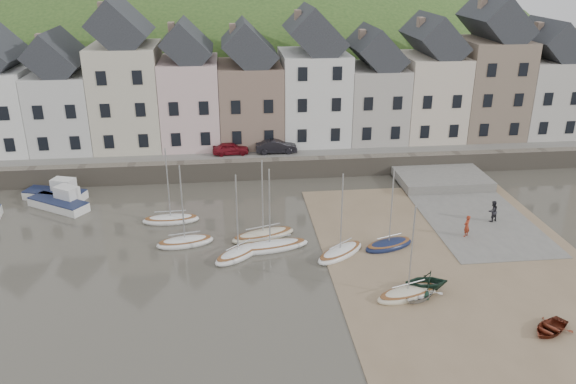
{
  "coord_description": "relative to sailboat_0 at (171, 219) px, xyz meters",
  "views": [
    {
      "loc": [
        -4.29,
        -33.62,
        19.41
      ],
      "look_at": [
        0.0,
        6.0,
        3.0
      ],
      "focal_mm": 35.96,
      "sensor_mm": 36.0,
      "label": 1
    }
  ],
  "objects": [
    {
      "name": "hillside",
      "position": [
        4.02,
        51.96,
        -18.26
      ],
      "size": [
        134.4,
        84.0,
        84.0
      ],
      "color": "#2F5020",
      "rests_on": "ground"
    },
    {
      "name": "seawall",
      "position": [
        9.01,
        8.96,
        0.64
      ],
      "size": [
        70.0,
        1.2,
        1.8
      ],
      "primitive_type": "cube",
      "color": "slate",
      "rests_on": "ground"
    },
    {
      "name": "rowboat_red",
      "position": [
        22.0,
        -16.79,
        0.06
      ],
      "size": [
        3.18,
        2.94,
        0.54
      ],
      "primitive_type": "imported",
      "rotation": [
        0.0,
        0.0,
        -1.01
      ],
      "color": "maroon",
      "rests_on": "beach"
    },
    {
      "name": "person_red",
      "position": [
        21.95,
        -5.04,
        0.69
      ],
      "size": [
        0.72,
        0.69,
        1.66
      ],
      "primitive_type": "imported",
      "rotation": [
        0.0,
        0.0,
        3.8
      ],
      "color": "maroon",
      "rests_on": "slipway"
    },
    {
      "name": "car_left",
      "position": [
        4.92,
        11.46,
        1.93
      ],
      "size": [
        3.51,
        1.53,
        1.18
      ],
      "primitive_type": "imported",
      "rotation": [
        0.0,
        0.0,
        1.61
      ],
      "color": "maroon",
      "rests_on": "quay_street"
    },
    {
      "name": "quay_land",
      "position": [
        9.01,
        23.96,
        0.49
      ],
      "size": [
        90.0,
        30.0,
        1.5
      ],
      "primitive_type": "cube",
      "color": "#2F5020",
      "rests_on": "ground"
    },
    {
      "name": "sailboat_5",
      "position": [
        15.83,
        -6.03,
        0.0
      ],
      "size": [
        4.14,
        2.74,
        6.32
      ],
      "color": "#141D3F",
      "rests_on": "ground"
    },
    {
      "name": "townhouse_terrace",
      "position": [
        10.77,
        15.96,
        7.06
      ],
      "size": [
        61.05,
        8.0,
        13.93
      ],
      "color": "white",
      "rests_on": "quay_land"
    },
    {
      "name": "slipway",
      "position": [
        24.01,
        -0.04,
        -0.2
      ],
      "size": [
        8.0,
        18.0,
        0.12
      ],
      "primitive_type": "cube",
      "color": "slate",
      "rests_on": "ground"
    },
    {
      "name": "sailboat_6",
      "position": [
        12.16,
        -6.79,
        0.0
      ],
      "size": [
        4.32,
        3.87,
        6.32
      ],
      "color": "white",
      "rests_on": "ground"
    },
    {
      "name": "sailboat_2",
      "position": [
        7.01,
        -3.5,
        -0.0
      ],
      "size": [
        5.13,
        2.93,
        6.32
      ],
      "color": "beige",
      "rests_on": "ground"
    },
    {
      "name": "sailboat_0",
      "position": [
        0.0,
        0.0,
        0.0
      ],
      "size": [
        4.44,
        1.63,
        6.32
      ],
      "color": "white",
      "rests_on": "ground"
    },
    {
      "name": "sailboat_4",
      "position": [
        7.37,
        -5.36,
        -0.01
      ],
      "size": [
        5.84,
        2.54,
        6.32
      ],
      "color": "white",
      "rests_on": "ground"
    },
    {
      "name": "person_dark",
      "position": [
        24.97,
        -2.75,
        0.71
      ],
      "size": [
        1.0,
        0.88,
        1.71
      ],
      "primitive_type": "imported",
      "rotation": [
        0.0,
        0.0,
        3.47
      ],
      "color": "#232228",
      "rests_on": "slipway"
    },
    {
      "name": "sailboat_7",
      "position": [
        15.26,
        -12.42,
        0.0
      ],
      "size": [
        4.53,
        2.73,
        6.32
      ],
      "color": "beige",
      "rests_on": "ground"
    },
    {
      "name": "rowboat_green",
      "position": [
        16.57,
        -11.94,
        0.49
      ],
      "size": [
        2.77,
        2.43,
        1.39
      ],
      "primitive_type": "imported",
      "rotation": [
        0.0,
        0.0,
        -1.63
      ],
      "color": "#163325",
      "rests_on": "beach"
    },
    {
      "name": "rowboat_white",
      "position": [
        16.0,
        -12.51,
        0.1
      ],
      "size": [
        3.62,
        3.57,
        0.61
      ],
      "primitive_type": "imported",
      "rotation": [
        0.0,
        0.0,
        -0.83
      ],
      "color": "beige",
      "rests_on": "beach"
    },
    {
      "name": "motorboat_2",
      "position": [
        -10.07,
        5.91,
        0.32
      ],
      "size": [
        5.54,
        3.28,
        1.7
      ],
      "color": "white",
      "rests_on": "ground"
    },
    {
      "name": "ground",
      "position": [
        9.01,
        -8.04,
        -0.26
      ],
      "size": [
        160.0,
        160.0,
        0.0
      ],
      "primitive_type": "plane",
      "color": "#474338",
      "rests_on": "ground"
    },
    {
      "name": "quay_street",
      "position": [
        9.01,
        12.46,
        1.29
      ],
      "size": [
        70.0,
        7.0,
        0.1
      ],
      "primitive_type": "cube",
      "color": "slate",
      "rests_on": "quay_land"
    },
    {
      "name": "sailboat_3",
      "position": [
        5.1,
        -6.22,
        0.0
      ],
      "size": [
        4.07,
        3.82,
        6.32
      ],
      "color": "white",
      "rests_on": "ground"
    },
    {
      "name": "beach",
      "position": [
        20.01,
        -8.04,
        -0.23
      ],
      "size": [
        18.0,
        26.0,
        0.06
      ],
      "primitive_type": "cube",
      "color": "#7E674D",
      "rests_on": "ground"
    },
    {
      "name": "sailboat_1",
      "position": [
        1.32,
        -4.01,
        0.0
      ],
      "size": [
        4.35,
        2.28,
        6.32
      ],
      "color": "white",
      "rests_on": "ground"
    },
    {
      "name": "car_right",
      "position": [
        9.34,
        11.46,
        1.99
      ],
      "size": [
        3.99,
        1.4,
        1.31
      ],
      "primitive_type": "imported",
      "rotation": [
        0.0,
        0.0,
        1.57
      ],
      "color": "black",
      "rests_on": "quay_street"
    },
    {
      "name": "motorboat_0",
      "position": [
        -9.29,
        3.83,
        0.32
      ],
      "size": [
        5.46,
        4.47,
        1.7
      ],
      "color": "white",
      "rests_on": "ground"
    }
  ]
}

